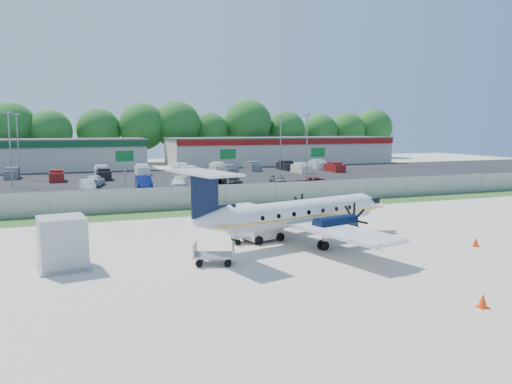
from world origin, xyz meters
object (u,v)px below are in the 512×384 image
object	(u,v)px
pushback_tug	(264,231)
service_container	(63,244)
aircraft	(298,213)
baggage_cart_far	(247,235)
baggage_cart_near	(214,254)

from	to	relation	value
pushback_tug	service_container	world-z (taller)	service_container
aircraft	baggage_cart_far	size ratio (longest dim) A/B	7.55
aircraft	baggage_cart_near	xyz separation A→B (m)	(-6.33, -3.13, -1.34)
pushback_tug	service_container	size ratio (longest dim) A/B	0.97
aircraft	pushback_tug	xyz separation A→B (m)	(-1.86, 1.07, -1.25)
pushback_tug	baggage_cart_near	xyz separation A→B (m)	(-4.47, -4.20, -0.09)
baggage_cart_far	service_container	world-z (taller)	service_container
aircraft	baggage_cart_far	xyz separation A→B (m)	(-3.06, 1.01, -1.37)
baggage_cart_near	baggage_cart_far	xyz separation A→B (m)	(3.27, 4.14, -0.03)
baggage_cart_near	service_container	world-z (taller)	service_container
aircraft	baggage_cart_near	bearing A→B (deg)	-153.67
baggage_cart_far	pushback_tug	bearing A→B (deg)	3.05
pushback_tug	baggage_cart_far	distance (m)	1.21
aircraft	pushback_tug	bearing A→B (deg)	150.06
aircraft	service_container	bearing A→B (deg)	-174.96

